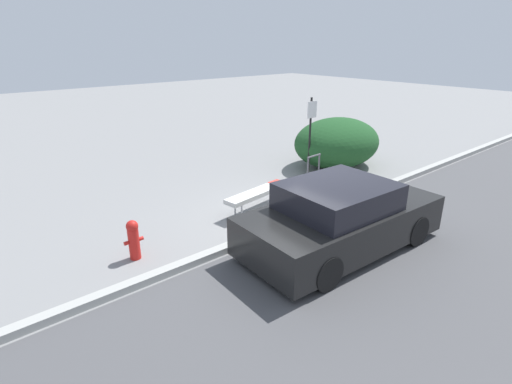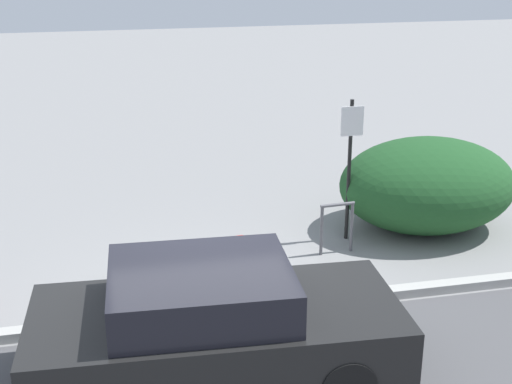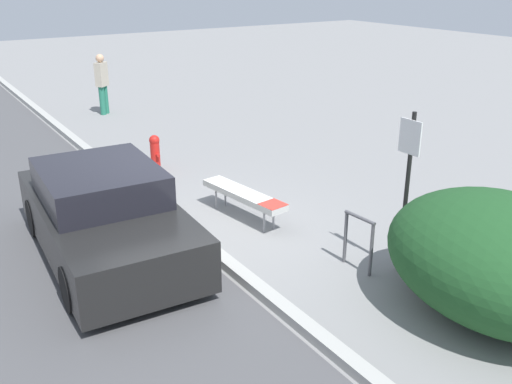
{
  "view_description": "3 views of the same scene",
  "coord_description": "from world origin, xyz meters",
  "px_view_note": "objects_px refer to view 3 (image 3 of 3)",
  "views": [
    {
      "loc": [
        -5.84,
        -5.49,
        3.78
      ],
      "look_at": [
        -0.7,
        0.57,
        0.74
      ],
      "focal_mm": 28.0,
      "sensor_mm": 36.0,
      "label": 1
    },
    {
      "loc": [
        -1.22,
        -8.04,
        4.67
      ],
      "look_at": [
        0.92,
        1.45,
        1.14
      ],
      "focal_mm": 50.0,
      "sensor_mm": 36.0,
      "label": 2
    },
    {
      "loc": [
        7.5,
        -3.59,
        4.02
      ],
      "look_at": [
        0.14,
        1.16,
        0.58
      ],
      "focal_mm": 40.0,
      "sensor_mm": 36.0,
      "label": 3
    }
  ],
  "objects_px": {
    "sign_post": "(407,179)",
    "parked_car_near": "(105,216)",
    "bench": "(244,195)",
    "fire_hydrant": "(155,151)",
    "bike_rack": "(359,237)",
    "pedestrian": "(102,82)"
  },
  "relations": [
    {
      "from": "bike_rack",
      "to": "fire_hydrant",
      "type": "relative_size",
      "value": 1.08
    },
    {
      "from": "sign_post",
      "to": "bench",
      "type": "bearing_deg",
      "value": -161.62
    },
    {
      "from": "bench",
      "to": "bike_rack",
      "type": "distance_m",
      "value": 2.43
    },
    {
      "from": "pedestrian",
      "to": "fire_hydrant",
      "type": "bearing_deg",
      "value": 41.27
    },
    {
      "from": "sign_post",
      "to": "pedestrian",
      "type": "relative_size",
      "value": 1.32
    },
    {
      "from": "bike_rack",
      "to": "fire_hydrant",
      "type": "height_order",
      "value": "bike_rack"
    },
    {
      "from": "sign_post",
      "to": "parked_car_near",
      "type": "distance_m",
      "value": 4.36
    },
    {
      "from": "sign_post",
      "to": "fire_hydrant",
      "type": "height_order",
      "value": "sign_post"
    },
    {
      "from": "bench",
      "to": "fire_hydrant",
      "type": "distance_m",
      "value": 3.2
    },
    {
      "from": "sign_post",
      "to": "fire_hydrant",
      "type": "distance_m",
      "value": 6.11
    },
    {
      "from": "sign_post",
      "to": "pedestrian",
      "type": "distance_m",
      "value": 11.43
    },
    {
      "from": "bike_rack",
      "to": "fire_hydrant",
      "type": "distance_m",
      "value": 5.62
    },
    {
      "from": "bike_rack",
      "to": "pedestrian",
      "type": "height_order",
      "value": "pedestrian"
    },
    {
      "from": "pedestrian",
      "to": "bench",
      "type": "bearing_deg",
      "value": 45.79
    },
    {
      "from": "bench",
      "to": "bike_rack",
      "type": "xyz_separation_m",
      "value": [
        2.39,
        0.42,
        0.07
      ]
    },
    {
      "from": "bench",
      "to": "parked_car_near",
      "type": "bearing_deg",
      "value": -97.68
    },
    {
      "from": "bench",
      "to": "fire_hydrant",
      "type": "bearing_deg",
      "value": 176.81
    },
    {
      "from": "sign_post",
      "to": "parked_car_near",
      "type": "xyz_separation_m",
      "value": [
        -2.73,
        -3.32,
        -0.76
      ]
    },
    {
      "from": "bench",
      "to": "fire_hydrant",
      "type": "xyz_separation_m",
      "value": [
        -3.19,
        -0.25,
        -0.02
      ]
    },
    {
      "from": "bike_rack",
      "to": "bench",
      "type": "bearing_deg",
      "value": -169.98
    },
    {
      "from": "fire_hydrant",
      "to": "parked_car_near",
      "type": "bearing_deg",
      "value": -34.16
    },
    {
      "from": "sign_post",
      "to": "fire_hydrant",
      "type": "bearing_deg",
      "value": -168.95
    }
  ]
}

